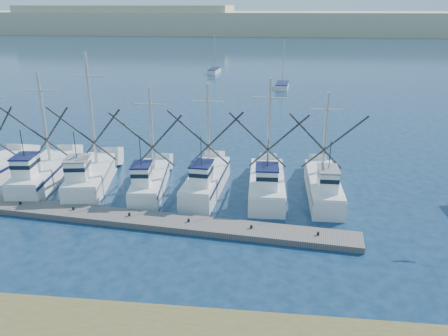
{
  "coord_description": "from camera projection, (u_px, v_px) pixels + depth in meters",
  "views": [
    {
      "loc": [
        1.99,
        -19.4,
        13.21
      ],
      "look_at": [
        -1.06,
        8.0,
        2.88
      ],
      "focal_mm": 35.0,
      "sensor_mm": 36.0,
      "label": 1
    }
  ],
  "objects": [
    {
      "name": "ground",
      "position": [
        227.0,
        273.0,
        22.9
      ],
      "size": [
        500.0,
        500.0,
        0.0
      ],
      "primitive_type": "plane",
      "color": "#0D223A",
      "rests_on": "ground"
    },
    {
      "name": "floating_dock",
      "position": [
        130.0,
        218.0,
        28.35
      ],
      "size": [
        29.3,
        4.95,
        0.39
      ],
      "primitive_type": "cube",
      "rotation": [
        0.0,
        0.0,
        -0.1
      ],
      "color": "#68635D",
      "rests_on": "ground"
    },
    {
      "name": "dune_ridge",
      "position": [
        271.0,
        23.0,
        216.6
      ],
      "size": [
        360.0,
        60.0,
        10.0
      ],
      "primitive_type": "cube",
      "color": "tan",
      "rests_on": "ground"
    },
    {
      "name": "trawler_fleet",
      "position": [
        143.0,
        179.0,
        32.73
      ],
      "size": [
        28.51,
        8.23,
        10.03
      ],
      "color": "silver",
      "rests_on": "ground"
    },
    {
      "name": "sailboat_near",
      "position": [
        282.0,
        86.0,
        73.11
      ],
      "size": [
        2.31,
        5.28,
        8.1
      ],
      "rotation": [
        0.0,
        0.0,
        -0.08
      ],
      "color": "silver",
      "rests_on": "ground"
    },
    {
      "name": "sailboat_far",
      "position": [
        214.0,
        71.0,
        89.7
      ],
      "size": [
        2.18,
        5.5,
        8.1
      ],
      "rotation": [
        0.0,
        0.0,
        -0.1
      ],
      "color": "silver",
      "rests_on": "ground"
    }
  ]
}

